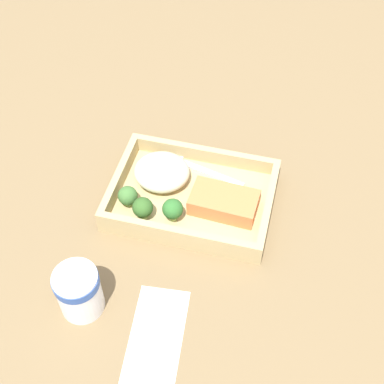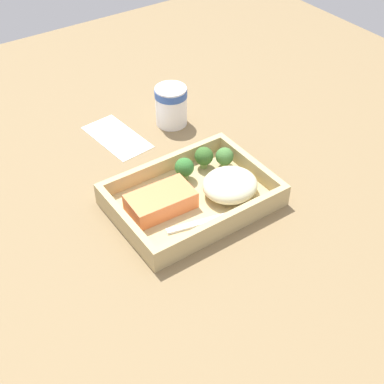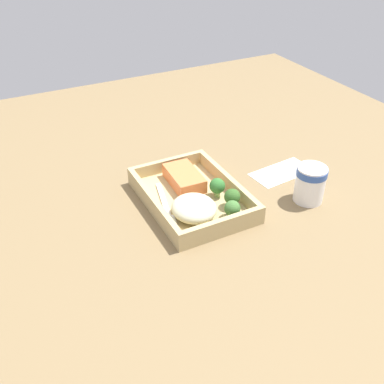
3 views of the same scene
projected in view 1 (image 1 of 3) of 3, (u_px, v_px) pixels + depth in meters
The scene contains 11 objects.
ground_plane at pixel (192, 205), 93.35cm from camera, with size 160.00×160.00×2.00cm, color olive.
takeout_tray at pixel (192, 200), 92.12cm from camera, with size 27.25×19.51×1.20cm, color tan.
tray_rim at pixel (192, 192), 90.51cm from camera, with size 27.25×19.51×2.96cm.
salmon_fillet at pixel (224, 202), 88.96cm from camera, with size 11.12×6.34×3.16cm, color #EE7A44.
mashed_potatoes at pixel (162, 172), 92.70cm from camera, with size 9.77×9.17×4.06cm, color beige.
broccoli_floret_1 at pixel (173, 209), 86.79cm from camera, with size 3.45×3.45×4.41cm.
broccoli_floret_2 at pixel (128, 196), 89.03cm from camera, with size 3.33×3.33×3.96cm.
broccoli_floret_3 at pixel (143, 208), 87.15cm from camera, with size 3.44×3.44×4.26cm.
fork at pixel (198, 168), 95.68cm from camera, with size 15.74×5.32×0.44cm.
paper_cup at pixel (79, 290), 76.39cm from camera, with size 6.64×6.64×8.31cm.
receipt_slip at pixel (157, 335), 76.81cm from camera, with size 7.57×15.21×0.24cm, color white.
Camera 1 is at (-14.24, 55.84, 72.48)cm, focal length 50.00 mm.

